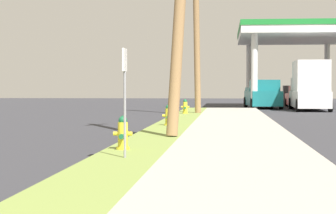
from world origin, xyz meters
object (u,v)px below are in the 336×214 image
Objects in this scene: street_sign_post at (125,80)px; fire_hydrant_fourth at (185,107)px; fire_hydrant_third at (168,116)px; fire_hydrant_second at (123,135)px; truck_white_at_forecourt at (310,87)px; truck_teal_on_apron at (263,95)px; car_red_by_near_pump at (301,97)px; utility_pole_background at (196,19)px.

fire_hydrant_fourth is at bearing 90.43° from street_sign_post.
fire_hydrant_third is 9.95m from fire_hydrant_fourth.
street_sign_post reaches higher than fire_hydrant_second.
fire_hydrant_third is at bearing 88.72° from fire_hydrant_second.
truck_teal_on_apron is at bearing 127.83° from truck_white_at_forecourt.
truck_white_at_forecourt is at bearing 75.88° from street_sign_post.
fire_hydrant_second is 34.38m from car_red_by_near_pump.
utility_pole_background is at bearing -117.09° from car_red_by_near_pump.
truck_teal_on_apron is (4.61, 11.80, 0.47)m from fire_hydrant_fourth.
car_red_by_near_pump is 6.55m from truck_white_at_forecourt.
street_sign_post is at bearing -89.57° from fire_hydrant_fourth.
fire_hydrant_third is 10.43m from street_sign_post.
truck_teal_on_apron reaches higher than fire_hydrant_second.
fire_hydrant_third is at bearing -106.87° from car_red_by_near_pump.
utility_pole_background is at bearing -133.33° from truck_white_at_forecourt.
street_sign_post reaches higher than fire_hydrant_third.
street_sign_post is at bearing -90.99° from utility_pole_background.
fire_hydrant_third is (0.20, 8.78, 0.00)m from fire_hydrant_second.
fire_hydrant_fourth is 0.13× the size of truck_teal_on_apron.
fire_hydrant_third is 0.08× the size of utility_pole_background.
utility_pole_background is (0.67, 19.78, 4.61)m from fire_hydrant_second.
truck_teal_on_apron is (4.76, 30.53, 0.47)m from fire_hydrant_second.
fire_hydrant_fourth is at bearing 90.27° from fire_hydrant_third.
street_sign_post is (0.11, -10.37, 1.19)m from fire_hydrant_third.
car_red_by_near_pump is at bearing 88.19° from truck_white_at_forecourt.
fire_hydrant_fourth is 0.35× the size of street_sign_post.
street_sign_post is 29.48m from truck_white_at_forecourt.
truck_white_at_forecourt reaches higher than fire_hydrant_second.
fire_hydrant_third and fire_hydrant_fourth have the same top height.
car_red_by_near_pump is at bearing 77.06° from fire_hydrant_second.
truck_teal_on_apron is (-2.74, 3.52, -0.57)m from truck_white_at_forecourt.
fire_hydrant_third is at bearing -111.82° from truck_white_at_forecourt.
utility_pole_background reaches higher than truck_teal_on_apron.
fire_hydrant_fourth is at bearing -111.33° from truck_teal_on_apron.
fire_hydrant_second is 18.73m from fire_hydrant_fourth.
fire_hydrant_second is at bearing -91.94° from utility_pole_background.
truck_teal_on_apron is (4.56, 21.75, 0.47)m from fire_hydrant_third.
fire_hydrant_second is 30.90m from truck_teal_on_apron.
street_sign_post reaches higher than fire_hydrant_fourth.
street_sign_post is (-0.37, -21.36, -3.42)m from utility_pole_background.
fire_hydrant_second is at bearing -91.28° from fire_hydrant_third.
utility_pole_background is at bearing -110.80° from truck_teal_on_apron.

